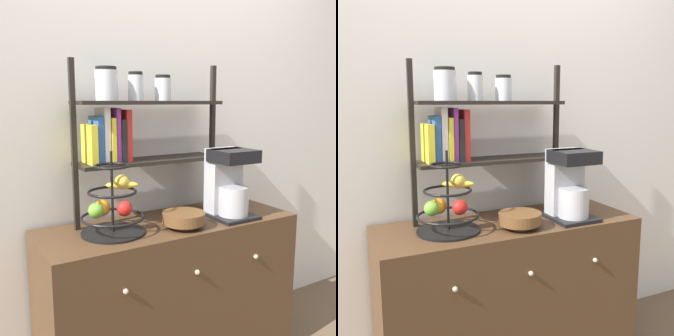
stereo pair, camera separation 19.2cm
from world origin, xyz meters
The scene contains 6 objects.
wall_back centered at (0.00, 0.51, 1.30)m, with size 7.00×0.05×2.60m, color silver.
sideboard centered at (0.00, 0.23, 0.40)m, with size 1.31×0.49×0.80m.
coffee_maker centered at (0.31, 0.16, 0.97)m, with size 0.22×0.24×0.36m.
fruit_stand centered at (-0.31, 0.23, 0.92)m, with size 0.29×0.29×0.38m.
wooden_bowl centered at (0.01, 0.13, 0.84)m, with size 0.21×0.21×0.07m.
shelf_hutch centered at (-0.16, 0.36, 1.28)m, with size 0.81×0.20×0.79m.
Camera 1 is at (-0.98, -1.39, 1.40)m, focal length 42.00 mm.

